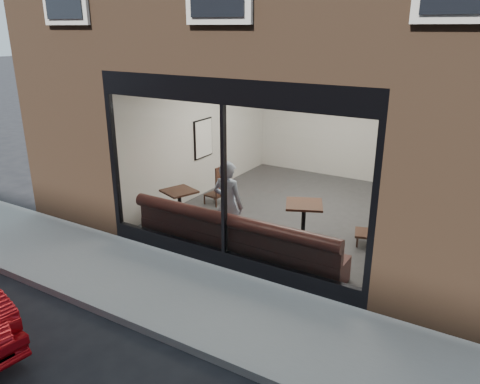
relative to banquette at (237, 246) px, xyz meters
The scene contains 21 objects.
ground 2.46m from the banquette, 90.00° to the right, with size 120.00×120.00×0.00m, color black.
sidewalk_near 1.47m from the banquette, 90.00° to the right, with size 40.00×2.00×0.01m, color gray.
kerb_near 2.51m from the banquette, 90.00° to the right, with size 40.00×0.10×0.12m, color gray.
host_building_pier_left 6.84m from the banquette, 124.05° to the left, with size 2.50×12.00×3.20m, color brown.
host_building_backfill 8.66m from the banquette, 90.00° to the left, with size 5.00×6.00×3.20m, color brown.
cafe_floor 2.56m from the banquette, 90.00° to the left, with size 6.00×6.00×0.00m, color #2D2D30.
cafe_ceiling 3.91m from the banquette, 90.00° to the left, with size 6.00×6.00×0.00m, color white.
cafe_wall_back 5.71m from the banquette, 90.00° to the left, with size 5.00×5.00×0.00m, color silver.
cafe_wall_left 3.82m from the banquette, 134.32° to the left, with size 6.00×6.00×0.00m, color silver.
cafe_wall_right 3.82m from the banquette, 45.68° to the left, with size 6.00×6.00×0.00m, color silver.
storefront_kick 0.41m from the banquette, 90.00° to the right, with size 5.00×0.10×0.30m, color black.
storefront_header 2.80m from the banquette, 90.00° to the right, with size 5.00×0.10×0.40m, color black.
storefront_mullion 1.38m from the banquette, 90.00° to the right, with size 0.06×0.10×2.50m, color black.
storefront_glass 1.39m from the banquette, 90.00° to the right, with size 4.80×4.80×0.00m, color white.
banquette is the anchor object (origin of this frame).
person 0.77m from the banquette, 141.67° to the left, with size 0.61×0.40×1.68m, color #A1B4D0.
cafe_table_left 1.98m from the banquette, 159.59° to the left, with size 0.61×0.61×0.04m, color black.
cafe_table_right 1.56m from the banquette, 61.31° to the left, with size 0.68×0.68×0.04m, color black.
cafe_chair_left 2.74m from the banquette, 132.03° to the left, with size 0.38×0.38×0.04m, color black.
cafe_chair_right 2.52m from the banquette, 42.92° to the left, with size 0.47×0.47×0.04m, color black.
wall_poster 3.69m from the banquette, 134.45° to the left, with size 0.02×0.65×0.87m, color white.
Camera 1 is at (3.93, -3.97, 3.92)m, focal length 35.00 mm.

